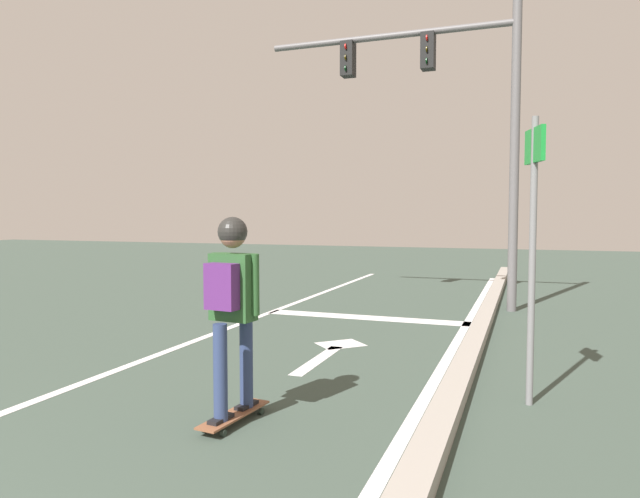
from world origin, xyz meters
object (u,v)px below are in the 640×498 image
object	(u,v)px
skateboard	(234,415)
street_sign_post	(533,220)
traffic_signal_mast	(446,98)
skater	(232,291)

from	to	relation	value
skateboard	street_sign_post	world-z (taller)	street_sign_post
traffic_signal_mast	skateboard	bearing A→B (deg)	-96.81
skateboard	traffic_signal_mast	xyz separation A→B (m)	(0.77, 6.45, 3.72)
skater	traffic_signal_mast	xyz separation A→B (m)	(0.77, 6.47, 2.71)
skateboard	skater	world-z (taller)	skater
traffic_signal_mast	street_sign_post	xyz separation A→B (m)	(1.47, -5.14, -2.15)
skateboard	street_sign_post	xyz separation A→B (m)	(2.24, 1.30, 1.57)
skater	traffic_signal_mast	distance (m)	7.05
skater	traffic_signal_mast	size ratio (longest dim) A/B	0.30
traffic_signal_mast	street_sign_post	size ratio (longest dim) A/B	2.12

